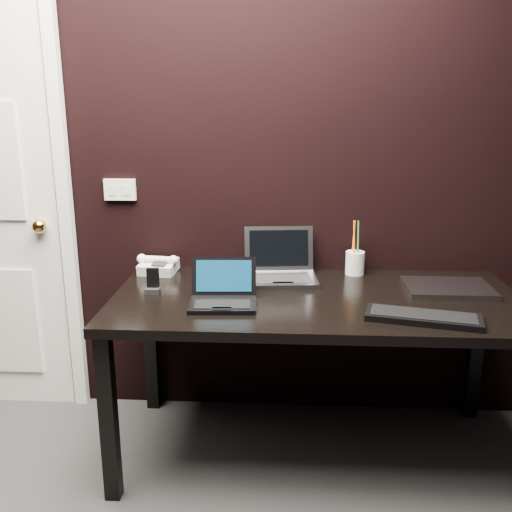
# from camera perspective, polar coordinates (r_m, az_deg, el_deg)

# --- Properties ---
(wall_back) EXTENTS (4.00, 0.00, 4.00)m
(wall_back) POSITION_cam_1_polar(r_m,az_deg,el_deg) (2.67, -0.56, 10.39)
(wall_back) COLOR black
(wall_back) RESTS_ON ground
(wall_switch) EXTENTS (0.15, 0.02, 0.10)m
(wall_switch) POSITION_cam_1_polar(r_m,az_deg,el_deg) (2.79, -13.45, 6.47)
(wall_switch) COLOR silver
(wall_switch) RESTS_ON wall_back
(desk) EXTENTS (1.70, 0.80, 0.74)m
(desk) POSITION_cam_1_polar(r_m,az_deg,el_deg) (2.42, 5.98, -5.76)
(desk) COLOR black
(desk) RESTS_ON ground
(netbook) EXTENTS (0.28, 0.25, 0.17)m
(netbook) POSITION_cam_1_polar(r_m,az_deg,el_deg) (2.29, -3.32, -4.02)
(netbook) COLOR black
(netbook) RESTS_ON desk
(silver_laptop) EXTENTS (0.35, 0.32, 0.22)m
(silver_laptop) POSITION_cam_1_polar(r_m,az_deg,el_deg) (2.59, 2.47, -1.48)
(silver_laptop) COLOR gray
(silver_laptop) RESTS_ON desk
(ext_keyboard) EXTENTS (0.44, 0.23, 0.03)m
(ext_keyboard) POSITION_cam_1_polar(r_m,az_deg,el_deg) (2.22, 16.37, -5.89)
(ext_keyboard) COLOR black
(ext_keyboard) RESTS_ON desk
(closed_laptop) EXTENTS (0.36, 0.26, 0.02)m
(closed_laptop) POSITION_cam_1_polar(r_m,az_deg,el_deg) (2.58, 18.65, -3.06)
(closed_laptop) COLOR #9B9BA0
(closed_laptop) RESTS_ON desk
(desk_phone) EXTENTS (0.20, 0.17, 0.10)m
(desk_phone) POSITION_cam_1_polar(r_m,az_deg,el_deg) (2.73, -9.75, -0.96)
(desk_phone) COLOR silver
(desk_phone) RESTS_ON desk
(mobile_phone) EXTENTS (0.06, 0.05, 0.11)m
(mobile_phone) POSITION_cam_1_polar(r_m,az_deg,el_deg) (2.46, -10.28, -2.72)
(mobile_phone) COLOR black
(mobile_phone) RESTS_ON desk
(pen_cup) EXTENTS (0.11, 0.11, 0.26)m
(pen_cup) POSITION_cam_1_polar(r_m,az_deg,el_deg) (2.70, 9.86, -0.58)
(pen_cup) COLOR silver
(pen_cup) RESTS_ON desk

